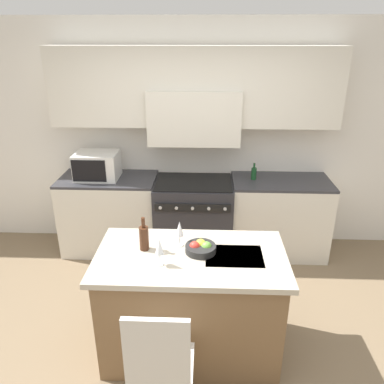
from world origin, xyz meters
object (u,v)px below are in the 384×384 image
at_px(oil_bottle_on_counter, 254,173).
at_px(wine_bottle, 144,237).
at_px(wine_glass_far, 180,229).
at_px(fruit_bowl, 201,248).
at_px(range_stove, 194,217).
at_px(wine_glass_near, 159,247).
at_px(microwave, 97,166).
at_px(island_chair, 160,366).

bearing_deg(oil_bottle_on_counter, wine_bottle, -123.16).
relative_size(wine_bottle, wine_glass_far, 1.29).
distance_m(wine_bottle, fruit_bowl, 0.45).
bearing_deg(wine_bottle, range_stove, 77.67).
height_order(wine_bottle, oil_bottle_on_counter, wine_bottle).
relative_size(wine_glass_near, wine_glass_far, 1.00).
bearing_deg(microwave, oil_bottle_on_counter, 1.02).
distance_m(microwave, wine_bottle, 1.74).
bearing_deg(wine_glass_near, microwave, 118.22).
bearing_deg(oil_bottle_on_counter, range_stove, -175.80).
bearing_deg(wine_bottle, wine_glass_far, 13.90).
height_order(range_stove, oil_bottle_on_counter, oil_bottle_on_counter).
relative_size(microwave, wine_glass_far, 2.27).
xyz_separation_m(island_chair, fruit_bowl, (0.24, 0.78, 0.40)).
relative_size(range_stove, island_chair, 0.89).
height_order(island_chair, wine_glass_far, wine_glass_far).
bearing_deg(microwave, wine_bottle, -62.81).
bearing_deg(oil_bottle_on_counter, microwave, -178.98).
xyz_separation_m(range_stove, microwave, (-1.13, 0.02, 0.64)).
bearing_deg(island_chair, wine_glass_far, 85.38).
xyz_separation_m(wine_bottle, wine_glass_near, (0.15, -0.21, 0.04)).
height_order(fruit_bowl, oil_bottle_on_counter, oil_bottle_on_counter).
bearing_deg(fruit_bowl, microwave, 128.38).
relative_size(wine_glass_near, fruit_bowl, 0.90).
relative_size(wine_glass_near, oil_bottle_on_counter, 1.10).
bearing_deg(fruit_bowl, island_chair, -107.12).
relative_size(microwave, wine_bottle, 1.76).
xyz_separation_m(wine_glass_far, oil_bottle_on_counter, (0.76, 1.51, -0.07)).
relative_size(microwave, wine_glass_near, 2.27).
bearing_deg(oil_bottle_on_counter, wine_glass_near, -116.34).
relative_size(island_chair, wine_glass_far, 4.77).
xyz_separation_m(wine_glass_far, fruit_bowl, (0.17, -0.08, -0.11)).
xyz_separation_m(island_chair, wine_bottle, (-0.20, 0.79, 0.47)).
xyz_separation_m(microwave, fruit_bowl, (1.24, -1.56, -0.12)).
distance_m(range_stove, fruit_bowl, 1.63).
bearing_deg(fruit_bowl, wine_glass_near, -147.19).
bearing_deg(wine_glass_far, island_chair, -94.62).
bearing_deg(range_stove, wine_glass_far, -92.35).
bearing_deg(wine_glass_far, oil_bottle_on_counter, 63.38).
xyz_separation_m(range_stove, wine_bottle, (-0.33, -1.53, 0.58)).
bearing_deg(wine_bottle, oil_bottle_on_counter, 56.84).
distance_m(wine_bottle, wine_glass_near, 0.26).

